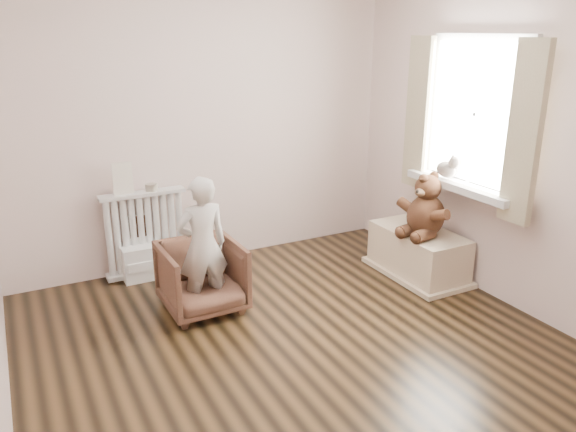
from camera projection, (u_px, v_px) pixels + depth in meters
name	position (u px, v px, depth m)	size (l,w,h in m)	color
floor	(299.00, 347.00, 3.89)	(3.60, 3.60, 0.01)	black
back_wall	(203.00, 123.00, 4.99)	(3.60, 0.02, 2.60)	beige
front_wall	(546.00, 268.00, 1.96)	(3.60, 0.02, 2.60)	beige
right_wall	(508.00, 139.00, 4.26)	(0.02, 3.60, 2.60)	beige
window	(477.00, 114.00, 4.45)	(0.03, 0.90, 1.10)	white
window_sill	(461.00, 186.00, 4.59)	(0.22, 1.10, 0.06)	silver
curtain_left	(524.00, 134.00, 3.94)	(0.06, 0.26, 1.30)	#B9AD89
curtain_right	(418.00, 113.00, 4.90)	(0.06, 0.26, 1.30)	#B9AD89
radiator	(146.00, 234.00, 4.91)	(0.73, 0.14, 0.77)	silver
paper_doll	(123.00, 178.00, 4.68)	(0.17, 0.01, 0.28)	beige
tin_a	(151.00, 187.00, 4.81)	(0.10, 0.10, 0.06)	#A59E8C
toy_vanity	(141.00, 248.00, 4.90)	(0.36, 0.26, 0.56)	silver
armchair	(202.00, 277.00, 4.32)	(0.59, 0.60, 0.55)	brown
child	(203.00, 246.00, 4.19)	(0.39, 0.26, 1.07)	beige
toy_bench	(418.00, 253.00, 4.98)	(0.46, 0.88, 0.41)	beige
teddy_bear	(426.00, 206.00, 4.73)	(0.44, 0.34, 0.54)	#341C0F
plush_cat	(447.00, 166.00, 4.69)	(0.15, 0.25, 0.21)	gray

